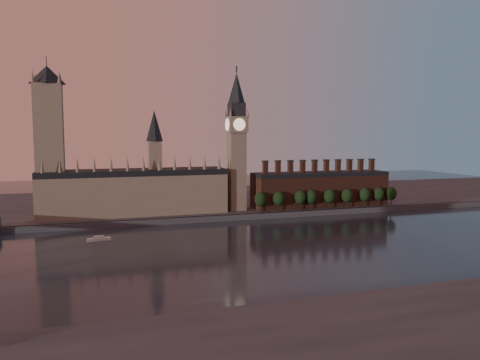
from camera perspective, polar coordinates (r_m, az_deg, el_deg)
The scene contains 16 objects.
ground at distance 249.92m, azimuth 5.05°, elevation -8.50°, with size 900.00×900.00×0.00m, color black.
north_bank at distance 416.38m, azimuth -4.55°, elevation -2.57°, with size 900.00×182.00×4.00m.
palace_of_westminster at distance 341.63m, azimuth -12.66°, elevation -1.14°, with size 130.00×30.30×74.00m.
victoria_tower at distance 339.05m, azimuth -22.23°, elevation 4.88°, with size 24.00×24.00×108.00m.
big_ben at distance 349.29m, azimuth -0.42°, elevation 4.92°, with size 15.00×15.00×107.00m.
chimney_block at distance 378.69m, azimuth 9.74°, elevation -1.03°, with size 110.00×25.00×37.00m.
embankment_tree_0 at distance 343.18m, azimuth 2.49°, elevation -2.36°, with size 8.60×8.60×14.88m.
embankment_tree_1 at distance 347.42m, azimuth 4.72°, elevation -2.27°, with size 8.60×8.60×14.88m.
embankment_tree_2 at distance 355.21m, azimuth 7.34°, elevation -2.13°, with size 8.60×8.60×14.88m.
embankment_tree_3 at distance 359.22m, azimuth 8.66°, elevation -2.06°, with size 8.60×8.60×14.88m.
embankment_tree_4 at distance 364.68m, azimuth 10.83°, elevation -1.98°, with size 8.60×8.60×14.88m.
embankment_tree_5 at distance 372.04m, azimuth 12.89°, elevation -1.88°, with size 8.60×8.60×14.88m.
embankment_tree_6 at distance 381.68m, azimuth 14.93°, elevation -1.74°, with size 8.60×8.60×14.88m.
embankment_tree_7 at distance 389.23m, azimuth 16.52°, elevation -1.64°, with size 8.60×8.60×14.88m.
embankment_tree_8 at distance 394.98m, azimuth 17.96°, elevation -1.58°, with size 8.60×8.60×14.88m.
river_boat at distance 282.59m, azimuth -16.83°, elevation -6.87°, with size 13.35×4.79×2.62m.
Camera 1 is at (-94.98, -223.13, 60.45)m, focal length 35.00 mm.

